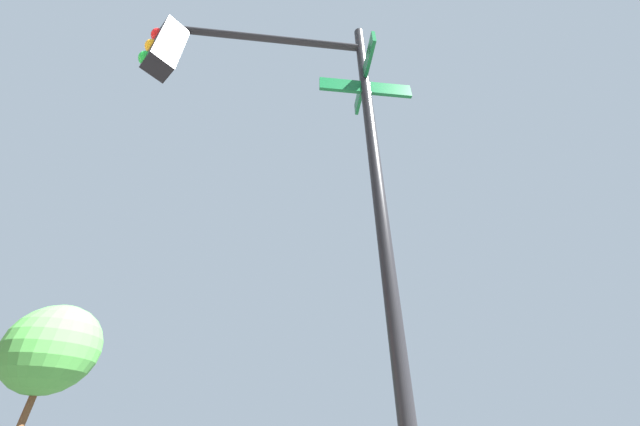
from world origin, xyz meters
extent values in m
cylinder|color=black|center=(-6.96, -7.06, 2.90)|extent=(0.12, 0.12, 5.79)
cylinder|color=black|center=(-6.16, -6.18, 5.39)|extent=(1.68, 1.82, 0.09)
cube|color=black|center=(-5.35, -5.30, 4.94)|extent=(0.28, 0.28, 0.80)
sphere|color=red|center=(-5.25, -5.19, 5.19)|extent=(0.18, 0.18, 0.18)
sphere|color=orange|center=(-5.25, -5.19, 4.94)|extent=(0.18, 0.18, 0.18)
sphere|color=green|center=(-5.25, -5.19, 4.69)|extent=(0.18, 0.18, 0.18)
cube|color=#0F5128|center=(-6.96, -7.06, 4.54)|extent=(0.77, 0.84, 0.20)
cube|color=#0F5128|center=(-6.96, -7.06, 4.76)|extent=(0.76, 0.71, 0.20)
cylinder|color=#4C331E|center=(8.89, -8.23, 1.37)|extent=(0.24, 0.24, 2.74)
sphere|color=#387A33|center=(8.89, -8.23, 3.90)|extent=(3.33, 3.33, 3.33)
camera|label=1|loc=(-8.16, -4.90, 1.14)|focal=18.45mm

